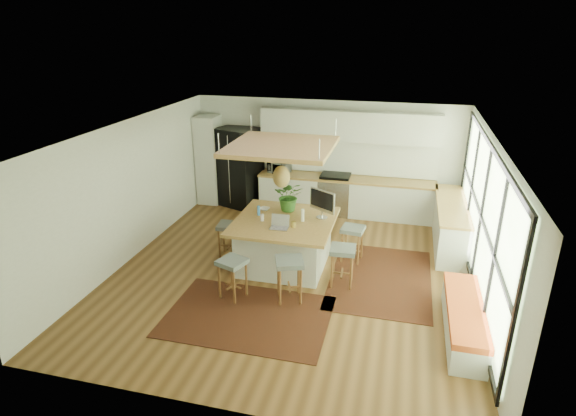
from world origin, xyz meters
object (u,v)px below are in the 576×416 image
(stool_near_left, at_px, (233,279))
(stool_right_back, at_px, (352,244))
(monitor, at_px, (322,205))
(stool_left_side, at_px, (229,240))
(stool_right_front, at_px, (342,267))
(laptop, at_px, (279,222))
(stool_near_right, at_px, (289,281))
(microwave, at_px, (279,166))
(fridge, at_px, (240,170))
(island_plant, at_px, (289,199))
(island, at_px, (285,242))

(stool_near_left, bearing_deg, stool_right_back, 45.75)
(stool_near_left, xyz_separation_m, monitor, (1.21, 1.65, 0.83))
(stool_near_left, relative_size, stool_left_side, 1.02)
(stool_right_front, height_order, laptop, laptop)
(stool_near_right, xyz_separation_m, microwave, (-1.29, 4.11, 0.75))
(stool_near_left, relative_size, stool_right_back, 1.00)
(fridge, distance_m, stool_right_back, 4.00)
(fridge, xyz_separation_m, stool_near_left, (1.36, -4.23, -0.57))
(laptop, bearing_deg, fridge, 118.19)
(stool_right_front, distance_m, island_plant, 1.77)
(stool_left_side, xyz_separation_m, laptop, (1.17, -0.47, 0.70))
(microwave, bearing_deg, stool_near_right, -61.35)
(fridge, bearing_deg, laptop, -39.85)
(stool_near_right, distance_m, laptop, 1.14)
(stool_right_back, bearing_deg, island_plant, 179.13)
(stool_near_left, relative_size, island_plant, 1.16)
(microwave, relative_size, island_plant, 0.84)
(island, xyz_separation_m, laptop, (0.01, -0.41, 0.58))
(stool_right_back, xyz_separation_m, monitor, (-0.58, -0.20, 0.83))
(microwave, bearing_deg, fridge, -167.06)
(monitor, bearing_deg, laptop, -101.41)
(fridge, relative_size, island, 1.08)
(stool_left_side, bearing_deg, island_plant, 20.65)
(island, height_order, stool_right_front, island)
(stool_right_front, relative_size, stool_right_back, 1.04)
(microwave, bearing_deg, stool_near_left, -74.22)
(fridge, height_order, stool_near_left, fridge)
(fridge, xyz_separation_m, island, (1.91, -2.87, -0.46))
(stool_near_left, bearing_deg, laptop, 59.98)
(island, xyz_separation_m, stool_left_side, (-1.16, 0.07, -0.11))
(stool_right_front, height_order, monitor, monitor)
(stool_near_right, relative_size, laptop, 2.16)
(stool_right_back, distance_m, laptop, 1.67)
(fridge, xyz_separation_m, island_plant, (1.88, -2.37, 0.24))
(stool_near_right, xyz_separation_m, stool_right_back, (0.85, 1.69, 0.00))
(stool_right_back, distance_m, stool_left_side, 2.44)
(stool_right_back, relative_size, stool_left_side, 1.02)
(island, height_order, stool_left_side, island)
(fridge, relative_size, monitor, 3.27)
(stool_right_front, xyz_separation_m, island_plant, (-1.22, 1.00, 0.81))
(stool_near_right, bearing_deg, laptop, 116.03)
(stool_near_right, xyz_separation_m, stool_left_side, (-1.56, 1.28, 0.00))
(stool_right_front, height_order, stool_left_side, stool_right_front)
(stool_right_back, bearing_deg, microwave, 131.39)
(stool_right_front, relative_size, island_plant, 1.20)
(stool_near_right, height_order, laptop, laptop)
(stool_right_front, distance_m, laptop, 1.37)
(island, xyz_separation_m, stool_near_right, (0.40, -1.21, -0.11))
(stool_right_back, bearing_deg, stool_near_left, -134.25)
(stool_right_back, bearing_deg, fridge, 142.88)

